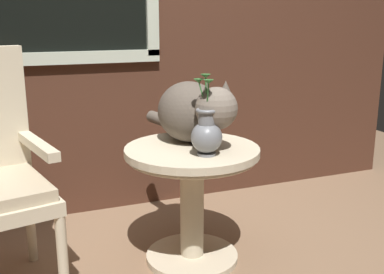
% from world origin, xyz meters
% --- Properties ---
extents(ground_plane, '(6.00, 6.00, 0.00)m').
position_xyz_m(ground_plane, '(0.00, 0.00, 0.00)').
color(ground_plane, '#7F6047').
extents(wicker_side_table, '(0.64, 0.64, 0.58)m').
position_xyz_m(wicker_side_table, '(0.14, 0.09, 0.41)').
color(wicker_side_table, beige).
rests_on(wicker_side_table, ground_plane).
extents(cat, '(0.36, 0.69, 0.32)m').
position_xyz_m(cat, '(0.18, 0.16, 0.73)').
color(cat, brown).
rests_on(cat, wicker_side_table).
extents(pewter_vase_with_ivy, '(0.14, 0.14, 0.35)m').
position_xyz_m(pewter_vase_with_ivy, '(0.16, -0.06, 0.68)').
color(pewter_vase_with_ivy, slate).
rests_on(pewter_vase_with_ivy, wicker_side_table).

